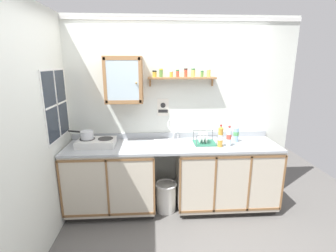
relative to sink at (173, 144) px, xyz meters
name	(u,v)px	position (x,y,z in m)	size (l,w,h in m)	color
floor	(175,223)	(0.00, -0.39, -0.92)	(5.78, 5.78, 0.00)	#565451
back_wall	(171,112)	(0.00, 0.29, 0.36)	(3.38, 0.07, 2.55)	silver
side_wall_left	(35,134)	(-1.42, -0.66, 0.35)	(0.05, 3.45, 2.55)	silver
lower_cabinet_run	(112,180)	(-0.81, -0.04, -0.47)	(1.14, 0.62, 0.89)	black
lower_cabinet_run_right	(225,176)	(0.72, -0.04, -0.47)	(1.33, 0.62, 0.89)	black
countertop	(173,146)	(0.00, -0.04, -0.01)	(2.74, 0.64, 0.03)	#9EA3A8
backsplash	(171,135)	(0.00, 0.25, 0.04)	(2.74, 0.02, 0.08)	#9EA3A8
sink	(173,144)	(0.00, 0.00, 0.00)	(0.48, 0.44, 0.44)	silver
hot_plate_stove	(96,143)	(-0.98, -0.03, 0.05)	(0.48, 0.31, 0.09)	silver
saucepan	(87,135)	(-1.10, -0.01, 0.15)	(0.35, 0.19, 0.10)	silver
bottle_water_clear_0	(229,137)	(0.70, -0.14, 0.13)	(0.06, 0.06, 0.27)	silver
bottle_juice_amber_1	(221,137)	(0.59, -0.16, 0.14)	(0.06, 0.06, 0.29)	gold
bottle_water_blue_2	(236,134)	(0.85, 0.02, 0.11)	(0.07, 0.07, 0.24)	#8CB7E0
dish_rack	(204,140)	(0.41, -0.02, 0.04)	(0.28, 0.27, 0.17)	#26664C
wall_cabinet	(124,80)	(-0.61, 0.12, 0.82)	(0.47, 0.30, 0.58)	#996B42
spice_shelf	(182,76)	(0.13, 0.20, 0.86)	(0.90, 0.14, 0.23)	#996B42
warning_sign	(163,107)	(-0.11, 0.26, 0.44)	(0.15, 0.01, 0.23)	silver
window	(56,105)	(-1.39, -0.14, 0.56)	(0.03, 0.68, 0.82)	#262D38
trash_bin	(166,196)	(-0.09, -0.10, -0.71)	(0.30, 0.30, 0.40)	silver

